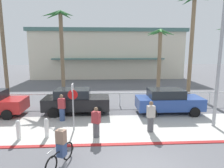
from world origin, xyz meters
The scene contains 19 objects.
ground_plane centered at (0.00, 10.00, 0.00)m, with size 80.00×80.00×0.00m, color #5B5B60.
sidewalk_strip centered at (0.00, 4.20, 0.01)m, with size 44.00×4.00×0.02m, color beige.
curb_paint centered at (0.00, 2.20, 0.01)m, with size 44.00×0.24×0.03m, color maroon.
building_backdrop centered at (-0.42, 27.28, 3.66)m, with size 22.84×11.98×7.28m.
rail_fence centered at (0.00, 8.50, 0.84)m, with size 19.11×0.08×1.04m.
stop_sign_bike_lane centered at (-2.93, 3.98, 1.68)m, with size 0.52×0.56×2.56m.
bollard_0 centered at (-4.15, 3.15, 0.52)m, with size 0.20×0.20×1.00m.
bollard_1 centered at (-5.44, 2.95, 0.52)m, with size 0.20×0.20×1.00m.
streetlight_curb centered at (4.96, 3.88, 4.28)m, with size 0.24×2.54×7.50m.
palm_tree_1 centered at (-10.86, 13.78, 7.01)m, with size 3.25×3.18×10.01m.
palm_tree_2 centered at (-5.15, 12.86, 5.77)m, with size 2.89×3.21×7.86m.
palm_tree_3 centered at (4.21, 12.72, 4.73)m, with size 3.05×3.36×6.23m.
palm_tree_4 centered at (7.03, 12.12, 6.40)m, with size 3.02×2.93×9.17m.
car_black_1 centered at (-3.17, 6.93, 0.87)m, with size 4.40×2.02×1.69m.
car_blue_2 centered at (3.12, 6.56, 0.87)m, with size 4.40×2.02×1.69m.
cyclist_black_0 centered at (-2.96, 0.69, 0.69)m, with size 0.74×1.71×1.50m.
pedestrian_0 centered at (-3.83, 5.43, 0.77)m, with size 0.42×0.34×1.66m.
pedestrian_1 centered at (1.17, 3.56, 0.77)m, with size 0.43×0.36×1.68m.
pedestrian_2 centered at (-1.69, 3.04, 0.71)m, with size 0.47×0.42×1.56m.
Camera 1 is at (-1.41, -6.25, 4.35)m, focal length 31.67 mm.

